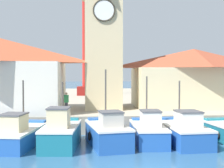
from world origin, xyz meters
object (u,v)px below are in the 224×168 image
at_px(fishing_boat_mid_left, 61,133).
at_px(dock_worker_near_tower, 66,103).
at_px(fishing_boat_left_inner, 19,134).
at_px(clock_tower, 103,33).
at_px(fishing_boat_right_inner, 183,132).
at_px(warehouse_right, 194,77).
at_px(port_crane_near, 84,36).
at_px(fishing_boat_mid_right, 148,131).
at_px(fishing_boat_center, 108,133).

relative_size(fishing_boat_mid_left, dock_worker_near_tower, 2.87).
distance_m(fishing_boat_left_inner, clock_tower, 11.71).
xyz_separation_m(fishing_boat_right_inner, clock_tower, (-4.58, 7.76, 6.98)).
bearing_deg(warehouse_right, fishing_boat_left_inner, -146.86).
bearing_deg(dock_worker_near_tower, port_crane_near, 87.26).
bearing_deg(fishing_boat_right_inner, clock_tower, 120.57).
height_order(fishing_boat_right_inner, port_crane_near, port_crane_near).
bearing_deg(fishing_boat_mid_left, fishing_boat_right_inner, 2.93).
relative_size(fishing_boat_mid_right, clock_tower, 0.34).
relative_size(fishing_boat_mid_left, fishing_boat_center, 0.98).
bearing_deg(dock_worker_near_tower, fishing_boat_center, -60.74).
distance_m(fishing_boat_mid_left, clock_tower, 11.03).
bearing_deg(port_crane_near, fishing_boat_mid_left, -92.02).
height_order(fishing_boat_mid_right, dock_worker_near_tower, fishing_boat_mid_right).
bearing_deg(fishing_boat_left_inner, fishing_boat_mid_right, 1.37).
height_order(warehouse_right, dock_worker_near_tower, warehouse_right).
xyz_separation_m(fishing_boat_left_inner, clock_tower, (5.32, 7.71, 7.03)).
height_order(fishing_boat_center, port_crane_near, port_crane_near).
xyz_separation_m(clock_tower, warehouse_right, (8.22, 1.13, -3.76)).
xyz_separation_m(fishing_boat_left_inner, fishing_boat_right_inner, (9.90, -0.04, 0.05)).
relative_size(fishing_boat_left_inner, dock_worker_near_tower, 3.29).
distance_m(fishing_boat_right_inner, warehouse_right, 10.13).
bearing_deg(dock_worker_near_tower, fishing_boat_mid_left, -89.19).
distance_m(fishing_boat_mid_left, fishing_boat_mid_right, 5.31).
xyz_separation_m(warehouse_right, dock_worker_near_tower, (-11.11, -4.16, -1.82)).
relative_size(fishing_boat_right_inner, warehouse_right, 0.48).
xyz_separation_m(fishing_boat_mid_right, fishing_boat_right_inner, (2.12, -0.23, 0.00)).
bearing_deg(dock_worker_near_tower, fishing_boat_right_inner, -32.34).
distance_m(fishing_boat_center, fishing_boat_right_inner, 4.65).
height_order(fishing_boat_mid_left, fishing_boat_center, fishing_boat_center).
bearing_deg(fishing_boat_mid_right, fishing_boat_left_inner, -178.63).
bearing_deg(clock_tower, fishing_boat_center, -90.42).
xyz_separation_m(fishing_boat_left_inner, dock_worker_near_tower, (2.44, 4.68, 1.44)).
bearing_deg(fishing_boat_center, dock_worker_near_tower, 119.26).
relative_size(fishing_boat_left_inner, clock_tower, 0.39).
height_order(clock_tower, warehouse_right, clock_tower).
bearing_deg(dock_worker_near_tower, fishing_boat_left_inner, -117.49).
bearing_deg(fishing_boat_left_inner, clock_tower, 55.41).
distance_m(fishing_boat_left_inner, fishing_boat_mid_right, 7.79).
height_order(fishing_boat_center, dock_worker_near_tower, fishing_boat_center).
bearing_deg(warehouse_right, fishing_boat_mid_right, -123.63).
height_order(port_crane_near, dock_worker_near_tower, port_crane_near).
distance_m(fishing_boat_right_inner, dock_worker_near_tower, 8.95).
relative_size(clock_tower, port_crane_near, 0.68).
bearing_deg(fishing_boat_right_inner, fishing_boat_mid_left, -177.07).
height_order(fishing_boat_center, fishing_boat_right_inner, fishing_boat_center).
distance_m(fishing_boat_left_inner, fishing_boat_center, 5.27).
distance_m(fishing_boat_mid_right, dock_worker_near_tower, 7.13).
xyz_separation_m(fishing_boat_mid_right, clock_tower, (-2.47, 7.53, 6.98)).
bearing_deg(fishing_boat_mid_right, clock_tower, 108.13).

